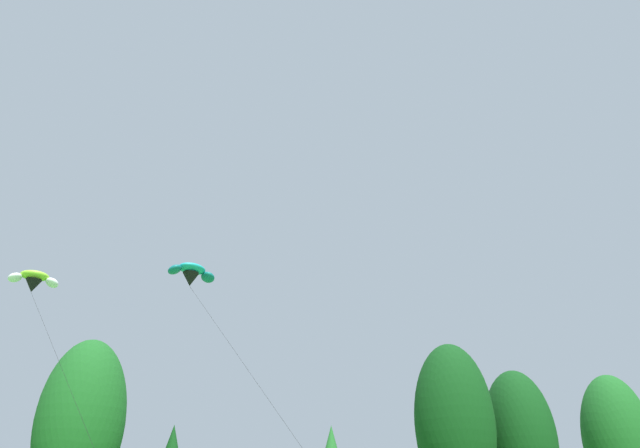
# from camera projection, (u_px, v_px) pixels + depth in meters

# --- Properties ---
(treeline_tree_d) EXTENTS (5.42, 5.42, 13.40)m
(treeline_tree_d) POSITION_uv_depth(u_px,v_px,m) (80.00, 423.00, 37.15)
(treeline_tree_d) COLOR #472D19
(treeline_tree_d) RESTS_ON ground_plane
(treeline_tree_g) EXTENTS (5.77, 5.77, 14.69)m
(treeline_tree_g) POSITION_uv_depth(u_px,v_px,m) (455.00, 423.00, 42.79)
(treeline_tree_g) COLOR #472D19
(treeline_tree_g) RESTS_ON ground_plane
(treeline_tree_h) EXTENTS (5.42, 5.42, 13.42)m
(treeline_tree_h) POSITION_uv_depth(u_px,v_px,m) (521.00, 440.00, 45.39)
(treeline_tree_h) COLOR #472D19
(treeline_tree_h) RESTS_ON ground_plane
(treeline_tree_i) EXTENTS (5.48, 5.48, 13.64)m
(treeline_tree_i) POSITION_uv_depth(u_px,v_px,m) (619.00, 442.00, 47.79)
(treeline_tree_i) COLOR #472D19
(treeline_tree_i) RESTS_ON ground_plane
(parafoil_kite_high_lime_white) EXTENTS (10.21, 20.84, 16.58)m
(parafoil_kite_high_lime_white) POSITION_uv_depth(u_px,v_px,m) (34.00, 281.00, 40.70)
(parafoil_kite_high_lime_white) COLOR #93D633
(parafoil_kite_mid_teal) EXTENTS (8.75, 20.00, 18.76)m
(parafoil_kite_mid_teal) POSITION_uv_depth(u_px,v_px,m) (191.00, 274.00, 44.18)
(parafoil_kite_mid_teal) COLOR teal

